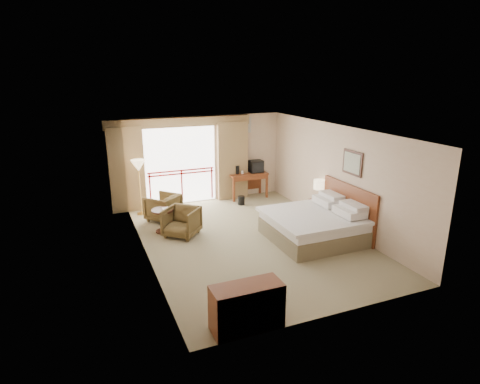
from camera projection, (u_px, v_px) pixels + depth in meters
name	position (u px, v px, depth m)	size (l,w,h in m)	color
floor	(249.00, 239.00, 9.94)	(7.00, 7.00, 0.00)	gray
ceiling	(250.00, 130.00, 9.16)	(7.00, 7.00, 0.00)	white
wall_back	(205.00, 159.00, 12.65)	(5.00, 5.00, 0.00)	beige
wall_front	(337.00, 242.00, 6.45)	(5.00, 5.00, 0.00)	beige
wall_left	(144.00, 199.00, 8.64)	(7.00, 7.00, 0.00)	beige
wall_right	(337.00, 177.00, 10.46)	(7.00, 7.00, 0.00)	beige
balcony_door	(181.00, 166.00, 12.39)	(2.40, 2.40, 0.00)	white
balcony_railing	(182.00, 178.00, 12.48)	(2.09, 0.03, 1.02)	#A5110E
curtain_left	(126.00, 170.00, 11.65)	(1.00, 0.26, 2.50)	olive
curtain_right	(232.00, 161.00, 12.86)	(1.00, 0.26, 2.50)	olive
valance	(180.00, 122.00, 11.91)	(4.40, 0.22, 0.28)	olive
hvac_vent	(244.00, 125.00, 12.81)	(0.50, 0.04, 0.50)	silver
bed	(315.00, 225.00, 9.84)	(2.13, 2.06, 0.97)	brown
headboard	(348.00, 209.00, 10.12)	(0.06, 2.10, 1.30)	#622B18
framed_art	(352.00, 163.00, 9.78)	(0.04, 0.72, 0.60)	black
nightstand	(319.00, 210.00, 11.19)	(0.40, 0.47, 0.57)	#622B18
table_lamp	(319.00, 185.00, 11.03)	(0.31, 0.31, 0.55)	tan
phone	(321.00, 201.00, 10.95)	(0.16, 0.13, 0.07)	black
desk	(247.00, 178.00, 13.13)	(1.26, 0.61, 0.83)	#622B18
tv	(256.00, 166.00, 13.08)	(0.44, 0.35, 0.40)	black
coffee_maker	(237.00, 170.00, 12.87)	(0.13, 0.13, 0.28)	black
cup	(242.00, 172.00, 12.90)	(0.07, 0.07, 0.11)	white
wastebasket	(241.00, 200.00, 12.50)	(0.22, 0.22, 0.27)	black
armchair_far	(164.00, 220.00, 11.23)	(0.79, 0.81, 0.74)	#4A381B
armchair_near	(182.00, 235.00, 10.17)	(0.79, 0.81, 0.74)	#4A381B
side_table	(163.00, 217.00, 10.27)	(0.56, 0.56, 0.61)	black
book	(162.00, 210.00, 10.21)	(0.17, 0.22, 0.02)	white
floor_lamp	(138.00, 168.00, 11.31)	(0.41, 0.41, 1.61)	tan
dresser	(247.00, 307.00, 6.38)	(1.15, 0.49, 0.77)	#622B18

